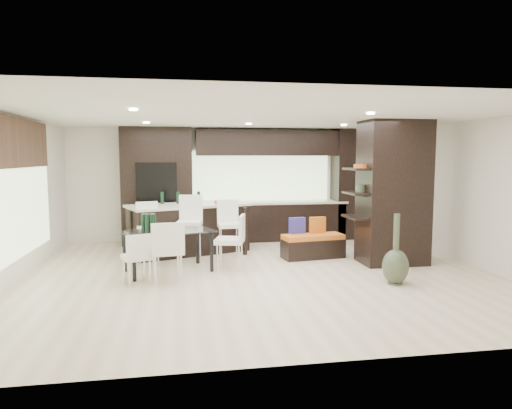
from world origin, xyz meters
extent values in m
plane|color=beige|center=(0.00, 0.00, 0.00)|extent=(8.00, 8.00, 0.00)
cube|color=white|center=(0.00, 3.50, 1.35)|extent=(8.00, 0.02, 2.70)
cube|color=white|center=(-4.00, 0.00, 1.35)|extent=(0.02, 7.00, 2.70)
cube|color=white|center=(4.00, 0.00, 1.35)|extent=(0.02, 7.00, 2.70)
cube|color=white|center=(0.00, 0.00, 2.70)|extent=(8.00, 7.00, 0.02)
cube|color=#B2D199|center=(-3.96, 0.20, 1.35)|extent=(0.04, 3.20, 1.90)
cube|color=#B2D199|center=(0.60, 3.46, 1.55)|extent=(3.40, 0.04, 1.20)
cube|color=brown|center=(-3.93, 0.20, 2.25)|extent=(0.08, 3.00, 0.80)
cube|color=white|center=(0.00, 0.25, 2.68)|extent=(4.00, 3.00, 0.02)
cube|color=black|center=(0.50, 3.17, 1.35)|extent=(6.80, 0.68, 2.70)
cube|color=black|center=(-1.90, 3.12, 0.95)|extent=(0.90, 0.68, 1.90)
cube|color=black|center=(2.60, 0.40, 1.35)|extent=(1.20, 0.80, 2.70)
cube|color=black|center=(-1.21, 2.01, 0.52)|extent=(2.71, 1.87, 1.04)
cube|color=white|center=(-1.98, 1.17, 0.47)|extent=(0.50, 0.50, 0.94)
cube|color=white|center=(-1.21, 1.14, 0.52)|extent=(0.53, 0.53, 1.04)
cube|color=white|center=(-0.45, 1.16, 0.48)|extent=(0.43, 0.43, 0.95)
cube|color=black|center=(1.24, 1.07, 0.24)|extent=(1.29, 0.64, 0.48)
cube|color=white|center=(-1.60, 0.40, 0.37)|extent=(1.72, 1.30, 0.73)
cube|color=white|center=(-1.60, -0.36, 0.47)|extent=(0.57, 0.57, 0.94)
cube|color=white|center=(-2.08, -0.31, 0.38)|extent=(0.53, 0.53, 0.77)
cube|color=white|center=(-0.51, 0.40, 0.46)|extent=(0.61, 0.61, 0.91)
camera|label=1|loc=(-1.37, -7.65, 2.03)|focal=32.00mm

